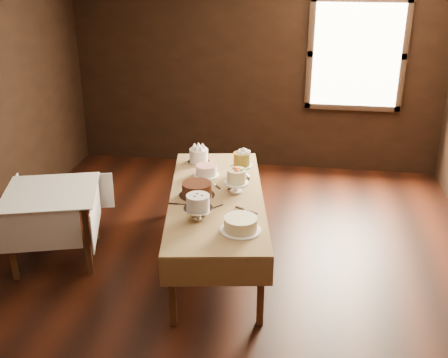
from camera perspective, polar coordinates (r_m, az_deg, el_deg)
floor at (r=5.18m, az=-0.34°, el=-10.57°), size 5.00×6.00×0.01m
wall_back at (r=7.43m, az=3.37°, el=11.68°), size 5.00×0.02×2.80m
window at (r=7.33m, az=13.77°, el=12.51°), size 1.10×0.05×1.30m
display_table at (r=5.21m, az=-0.79°, el=-2.20°), size 1.24×2.37×0.70m
side_table at (r=5.48m, az=-17.70°, el=-2.06°), size 1.08×1.08×0.73m
cake_meringue at (r=5.95m, az=-2.67°, el=2.43°), size 0.29×0.29×0.15m
cake_lattice at (r=5.61m, az=-1.87°, el=0.84°), size 0.27×0.27×0.10m
cake_caramel at (r=5.59m, az=1.86°, el=1.44°), size 0.23×0.23×0.26m
cake_chocolate at (r=5.15m, az=-2.87°, el=-1.15°), size 0.37×0.37×0.13m
cake_flowers at (r=5.20m, az=1.32°, el=-0.33°), size 0.24×0.24×0.25m
cake_swirl at (r=4.71m, az=-2.74°, el=-3.06°), size 0.29×0.29×0.24m
cake_cream at (r=4.53m, az=1.76°, el=-4.81°), size 0.39×0.39×0.12m
cake_server_a at (r=4.95m, az=-0.79°, el=-2.96°), size 0.18×0.20×0.01m
cake_server_b at (r=4.87m, az=2.82°, el=-3.45°), size 0.22×0.13×0.01m
cake_server_c at (r=5.45m, az=-1.20°, el=-0.40°), size 0.16×0.21×0.01m
cake_server_d at (r=5.40m, az=1.53°, el=-0.60°), size 0.14×0.22×0.01m
cake_server_e at (r=5.00m, az=-3.97°, el=-2.69°), size 0.24×0.03×0.01m
flower_vase at (r=5.42m, az=2.02°, el=0.30°), size 0.19×0.19×0.15m
flower_bouquet at (r=5.35m, az=2.05°, el=2.22°), size 0.14×0.14×0.20m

